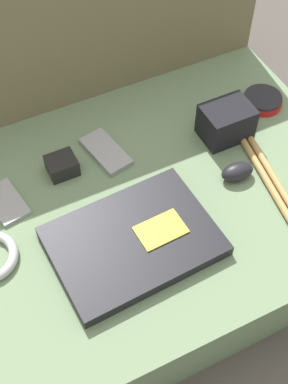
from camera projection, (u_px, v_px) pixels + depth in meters
ground_plane at (144, 235)px, 1.18m from camera, size 8.00×8.00×0.00m
couch_seat at (144, 218)px, 1.12m from camera, size 0.90×0.63×0.14m
couch_backrest at (63, 39)px, 1.21m from camera, size 0.90×0.20×0.48m
laptop at (133, 241)px, 0.99m from camera, size 0.31×0.23×0.03m
computer_mouse at (237, 172)px, 1.09m from camera, size 0.07×0.05×0.04m
speaker_puck at (262, 100)px, 1.22m from camera, size 0.09×0.09×0.02m
phone_silver at (6, 202)px, 1.06m from camera, size 0.08×0.11×0.01m
phone_black at (106, 152)px, 1.13m from camera, size 0.08×0.13×0.01m
camera_pouch at (226, 122)px, 1.14m from camera, size 0.11×0.08×0.08m
charger_brick at (62, 166)px, 1.09m from camera, size 0.06×0.05×0.04m
drumstick_pair at (259, 161)px, 1.12m from camera, size 0.08×0.36×0.01m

